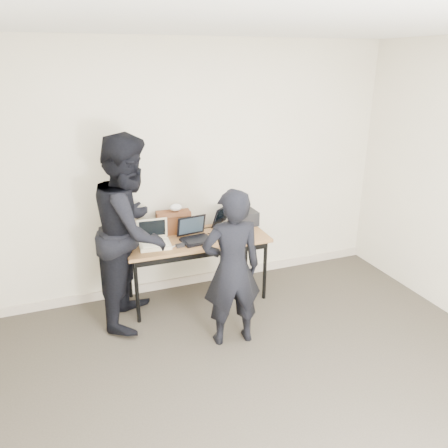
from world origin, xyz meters
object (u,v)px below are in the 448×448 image
desk (196,243)px  person_typist (232,269)px  leather_satchel (174,222)px  equipment_box (244,218)px  laptop_right (230,223)px  laptop_beige (154,241)px  laptop_center (195,235)px  person_observer (132,231)px

desk → person_typist: (0.07, -0.85, 0.08)m
leather_satchel → equipment_box: (0.81, -0.04, -0.05)m
laptop_right → person_typist: person_typist is taller
laptop_beige → laptop_right: bearing=16.3°
laptop_center → person_observer: 0.68m
person_typist → person_observer: size_ratio=0.79×
desk → equipment_box: equipment_box is taller
laptop_center → desk: bearing=55.0°
leather_satchel → person_typist: (0.25, -1.07, -0.11)m
laptop_center → person_observer: person_observer is taller
laptop_right → person_observer: bearing=152.7°
desk → person_observer: 0.74m
leather_satchel → person_typist: 1.11m
laptop_beige → person_observer: (-0.23, -0.08, 0.17)m
person_typist → person_observer: bearing=-38.9°
leather_satchel → laptop_beige: bearing=-131.5°
leather_satchel → desk: bearing=-46.9°
laptop_beige → person_observer: person_observer is taller
laptop_right → laptop_beige: bearing=151.1°
laptop_beige → laptop_center: 0.43m
person_typist → laptop_beige: bearing=-51.9°
equipment_box → laptop_right: bearing=-169.5°
equipment_box → person_observer: 1.35m
laptop_center → laptop_right: laptop_right is taller
desk → laptop_center: (-0.03, -0.05, 0.11)m
laptop_center → person_observer: bearing=178.6°
person_observer → equipment_box: bearing=-53.2°
leather_satchel → person_typist: bearing=-72.1°
desk → laptop_right: size_ratio=3.30×
laptop_beige → person_typist: (0.52, -0.81, -0.03)m
laptop_center → leather_satchel: 0.32m
equipment_box → laptop_center: bearing=-159.9°
desk → equipment_box: (0.63, 0.19, 0.14)m
leather_satchel → person_observer: person_observer is taller
laptop_right → equipment_box: (0.19, 0.04, 0.02)m
equipment_box → person_observer: person_observer is taller
laptop_center → leather_satchel: leather_satchel is taller
laptop_beige → laptop_right: 0.91m
equipment_box → desk: bearing=-163.1°
laptop_beige → laptop_center: laptop_beige is taller
leather_satchel → equipment_box: 0.81m
desk → person_typist: person_typist is taller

